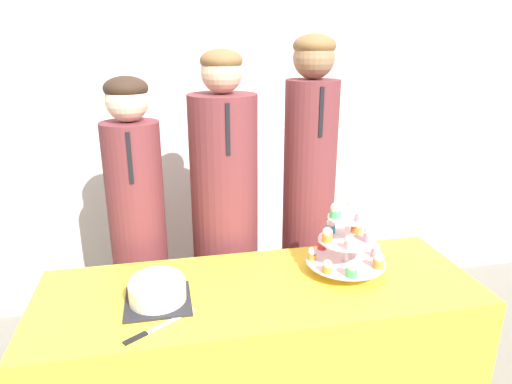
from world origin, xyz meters
The scene contains 8 objects.
wall_back centered at (0.00, 1.53, 1.35)m, with size 9.00×0.06×2.70m.
table centered at (0.00, 0.30, 0.37)m, with size 1.68×0.60×0.74m.
round_cake centered at (-0.39, 0.26, 0.80)m, with size 0.23×0.23×0.12m.
cake_knife centered at (-0.42, 0.09, 0.75)m, with size 0.24×0.16×0.01m.
cupcake_stand centered at (0.37, 0.34, 0.87)m, with size 0.32×0.32×0.30m.
student_0 centered at (-0.47, 0.83, 0.73)m, with size 0.26×0.26×1.50m.
student_1 centered at (-0.06, 0.83, 0.76)m, with size 0.32×0.32×1.61m.
student_2 centered at (0.36, 0.83, 0.82)m, with size 0.25×0.26×1.67m.
Camera 1 is at (-0.33, -1.21, 1.64)m, focal length 32.00 mm.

